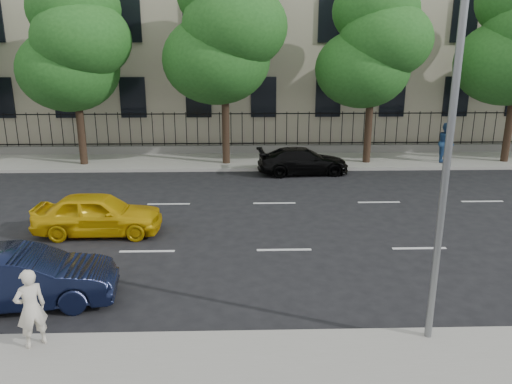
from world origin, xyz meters
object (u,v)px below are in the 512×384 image
black_sedan (303,161)px  street_light (444,80)px  yellow_taxi (98,214)px  woman_near (31,308)px  navy_sedan (23,278)px

black_sedan → street_light: bearing=179.3°
yellow_taxi → black_sedan: size_ratio=0.94×
yellow_taxi → woman_near: woman_near is taller
black_sedan → yellow_taxi: bearing=131.1°
black_sedan → navy_sedan: bearing=142.4°
black_sedan → woman_near: woman_near is taller
street_light → woman_near: size_ratio=5.03×
street_light → black_sedan: 14.05m
black_sedan → woman_near: size_ratio=2.63×
street_light → navy_sedan: size_ratio=1.97×
street_light → navy_sedan: bearing=172.0°
woman_near → black_sedan: bearing=-156.6°
street_light → black_sedan: street_light is taller
street_light → black_sedan: bearing=93.9°
navy_sedan → woman_near: size_ratio=2.55×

